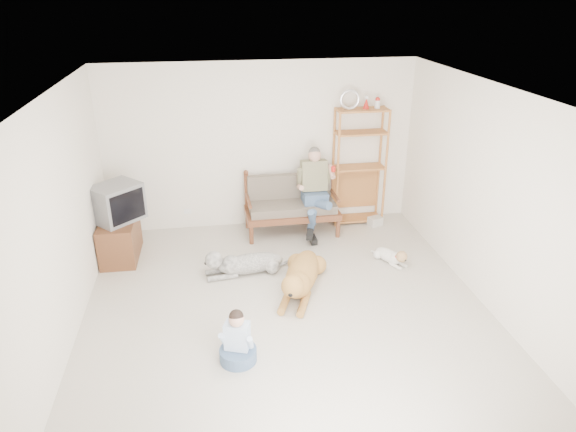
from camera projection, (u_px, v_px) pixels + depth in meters
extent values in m
plane|color=silver|center=(288.00, 314.00, 6.36)|extent=(5.50, 5.50, 0.00)
plane|color=white|center=(288.00, 94.00, 5.25)|extent=(5.50, 5.50, 0.00)
plane|color=white|center=(261.00, 146.00, 8.28)|extent=(5.00, 0.00, 5.00)
plane|color=white|center=(356.00, 384.00, 3.33)|extent=(5.00, 0.00, 5.00)
plane|color=white|center=(56.00, 230.00, 5.44)|extent=(0.00, 5.50, 5.50)
plane|color=white|center=(493.00, 201.00, 6.17)|extent=(0.00, 5.50, 5.50)
cube|color=brown|center=(292.00, 213.00, 8.34)|extent=(1.51, 0.72, 0.10)
cube|color=#6D5F53|center=(292.00, 206.00, 8.29)|extent=(1.39, 0.62, 0.13)
cube|color=#6D5F53|center=(290.00, 187.00, 8.41)|extent=(1.38, 0.14, 0.45)
cylinder|color=brown|center=(289.00, 175.00, 8.38)|extent=(1.40, 0.07, 0.05)
cylinder|color=brown|center=(251.00, 235.00, 8.05)|extent=(0.07, 0.07, 0.30)
cylinder|color=brown|center=(247.00, 201.00, 8.45)|extent=(0.07, 0.07, 0.95)
cylinder|color=brown|center=(338.00, 229.00, 8.25)|extent=(0.07, 0.07, 0.30)
cylinder|color=brown|center=(330.00, 196.00, 8.66)|extent=(0.07, 0.07, 0.95)
cube|color=#485D84|center=(315.00, 197.00, 8.26)|extent=(0.39, 0.37, 0.19)
cube|color=gray|center=(314.00, 175.00, 8.20)|extent=(0.41, 0.28, 0.51)
sphere|color=tan|center=(315.00, 155.00, 8.04)|extent=(0.20, 0.20, 0.20)
sphere|color=#58524E|center=(314.00, 153.00, 8.04)|extent=(0.18, 0.18, 0.18)
cylinder|color=red|center=(333.00, 169.00, 7.98)|extent=(0.07, 0.07, 0.09)
cube|color=#BB743B|center=(363.00, 110.00, 8.10)|extent=(0.83, 0.34, 0.03)
torus|color=silver|center=(350.00, 100.00, 8.00)|extent=(0.33, 0.05, 0.33)
cone|color=red|center=(366.00, 104.00, 8.07)|extent=(0.11, 0.11, 0.17)
cylinder|color=#BB743B|center=(338.00, 172.00, 8.29)|extent=(0.04, 0.04, 1.95)
cylinder|color=#BB743B|center=(333.00, 165.00, 8.58)|extent=(0.04, 0.04, 1.95)
cylinder|color=#BB743B|center=(386.00, 169.00, 8.41)|extent=(0.04, 0.04, 1.95)
cylinder|color=#BB743B|center=(379.00, 163.00, 8.69)|extent=(0.04, 0.04, 1.95)
cube|color=white|center=(375.00, 221.00, 8.70)|extent=(0.26, 0.22, 0.14)
cube|color=brown|center=(120.00, 239.00, 7.58)|extent=(0.52, 0.91, 0.60)
cube|color=brown|center=(101.00, 247.00, 7.35)|extent=(0.03, 0.40, 0.50)
cube|color=brown|center=(106.00, 234.00, 7.75)|extent=(0.03, 0.40, 0.50)
cube|color=slate|center=(116.00, 203.00, 7.38)|extent=(0.83, 0.82, 0.54)
cube|color=black|center=(128.00, 207.00, 7.24)|extent=(0.41, 0.40, 0.43)
cube|color=white|center=(188.00, 211.00, 8.52)|extent=(0.12, 0.02, 0.08)
ellipsoid|color=#A26C38|center=(302.00, 273.00, 6.91)|extent=(0.81, 1.22, 0.36)
sphere|color=#A26C38|center=(297.00, 285.00, 6.59)|extent=(0.36, 0.36, 0.36)
sphere|color=#A26C38|center=(293.00, 286.00, 6.27)|extent=(0.29, 0.29, 0.29)
ellipsoid|color=#A26C38|center=(291.00, 294.00, 6.17)|extent=(0.19, 0.24, 0.11)
cylinder|color=#A26C38|center=(310.00, 260.00, 7.47)|extent=(0.07, 0.46, 0.06)
ellipsoid|color=#A26C38|center=(285.00, 284.00, 6.32)|extent=(0.09, 0.11, 0.14)
ellipsoid|color=#A26C38|center=(301.00, 286.00, 6.28)|extent=(0.09, 0.11, 0.14)
ellipsoid|color=silver|center=(251.00, 263.00, 7.24)|extent=(0.97, 0.44, 0.28)
sphere|color=silver|center=(231.00, 265.00, 7.15)|extent=(0.28, 0.28, 0.28)
sphere|color=silver|center=(214.00, 260.00, 7.04)|extent=(0.24, 0.24, 0.24)
ellipsoid|color=silver|center=(206.00, 262.00, 7.02)|extent=(0.19, 0.13, 0.09)
cylinder|color=silver|center=(283.00, 264.00, 7.39)|extent=(0.35, 0.21, 0.05)
ellipsoid|color=silver|center=(215.00, 257.00, 7.12)|extent=(0.08, 0.06, 0.12)
ellipsoid|color=silver|center=(217.00, 262.00, 6.97)|extent=(0.08, 0.06, 0.12)
ellipsoid|color=white|center=(388.00, 255.00, 7.56)|extent=(0.39, 0.50, 0.18)
sphere|color=white|center=(395.00, 258.00, 7.45)|extent=(0.18, 0.18, 0.18)
sphere|color=tan|center=(402.00, 257.00, 7.33)|extent=(0.16, 0.16, 0.16)
ellipsoid|color=tan|center=(405.00, 260.00, 7.28)|extent=(0.12, 0.14, 0.06)
cylinder|color=white|center=(377.00, 253.00, 7.75)|extent=(0.15, 0.15, 0.03)
cone|color=tan|center=(398.00, 254.00, 7.29)|extent=(0.05, 0.05, 0.06)
cone|color=tan|center=(404.00, 252.00, 7.35)|extent=(0.05, 0.05, 0.06)
torus|color=red|center=(400.00, 257.00, 7.35)|extent=(0.15, 0.15, 0.02)
cylinder|color=#485D84|center=(238.00, 355.00, 5.54)|extent=(0.40, 0.40, 0.15)
cube|color=white|center=(237.00, 336.00, 5.46)|extent=(0.30, 0.24, 0.31)
sphere|color=tan|center=(236.00, 319.00, 5.36)|extent=(0.17, 0.17, 0.17)
sphere|color=black|center=(236.00, 317.00, 5.35)|extent=(0.16, 0.16, 0.16)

